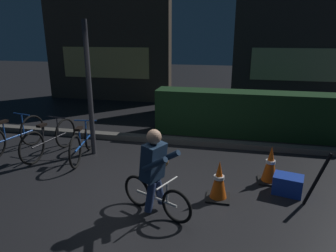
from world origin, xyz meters
name	(u,v)px	position (x,y,z in m)	size (l,w,h in m)	color
ground_plane	(149,188)	(0.00, 0.00, 0.00)	(40.00, 40.00, 0.00)	black
sidewalk_curb	(174,140)	(0.00, 2.20, 0.06)	(12.00, 0.24, 0.12)	#56544F
hedge_row	(254,114)	(1.80, 3.10, 0.55)	(4.80, 0.70, 1.10)	#19381C
storefront_left	(107,39)	(-3.36, 6.50, 2.23)	(4.71, 0.54, 4.48)	#42382D
storefront_right	(298,35)	(3.30, 7.20, 2.36)	(4.25, 0.54, 4.75)	#383330
street_post	(89,90)	(-1.53, 1.20, 1.35)	(0.10, 0.10, 2.70)	#2D2D33
parked_bike_leftmost	(13,137)	(-3.20, 0.89, 0.36)	(0.48, 1.69, 0.79)	black
parked_bike_left_mid	(50,139)	(-2.37, 0.94, 0.34)	(0.46, 1.63, 0.75)	black
parked_bike_center_left	(83,142)	(-1.63, 0.94, 0.33)	(0.46, 1.56, 0.73)	black
traffic_cone_near	(219,181)	(1.14, -0.10, 0.30)	(0.36, 0.36, 0.63)	black
traffic_cone_far	(270,165)	(1.96, 0.64, 0.32)	(0.36, 0.36, 0.65)	black
blue_crate	(288,185)	(2.21, 0.30, 0.15)	(0.44, 0.32, 0.30)	#193DB7
cyclist	(155,172)	(0.30, -0.67, 0.63)	(1.10, 0.66, 1.25)	black
closed_umbrella	(317,179)	(2.55, 0.05, 0.40)	(0.05, 0.05, 0.85)	black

